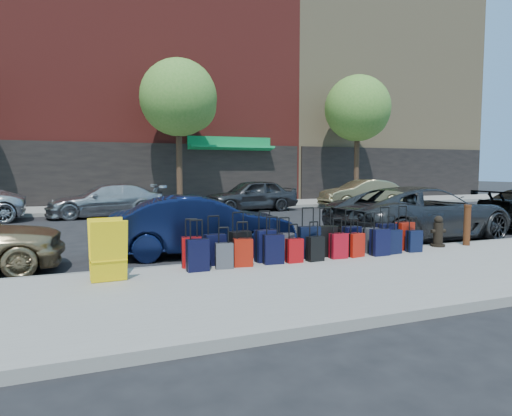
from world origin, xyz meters
name	(u,v)px	position (x,y,z in m)	size (l,w,h in m)	color
ground	(233,234)	(0.00, 0.00, 0.00)	(120.00, 120.00, 0.00)	black
sidewalk_near	(355,279)	(0.00, -6.50, 0.07)	(60.00, 4.00, 0.15)	gray
sidewalk_far	(168,207)	(0.00, 10.00, 0.07)	(60.00, 4.00, 0.15)	gray
curb_near	(301,258)	(0.00, -4.48, 0.07)	(60.00, 0.08, 0.15)	gray
curb_far	(177,210)	(0.00, 7.98, 0.07)	(60.00, 0.08, 0.15)	gray
building_center	(141,47)	(0.00, 17.99, 9.98)	(17.00, 12.85, 20.00)	maroon
building_right	(349,80)	(16.00, 17.99, 8.98)	(15.00, 12.12, 18.00)	#9B855F
tree_center	(181,100)	(0.64, 9.50, 5.41)	(3.80, 3.80, 7.27)	black
tree_right	(360,110)	(11.14, 9.50, 5.41)	(3.80, 3.80, 7.27)	black
suitcase_front_0	(192,252)	(-2.48, -4.81, 0.44)	(0.41, 0.26, 0.92)	#AB0B0B
suitcase_front_1	(215,249)	(-2.02, -4.76, 0.45)	(0.41, 0.25, 0.96)	black
suitcase_front_2	(240,247)	(-1.52, -4.79, 0.47)	(0.45, 0.30, 1.01)	black
suitcase_front_3	(266,246)	(-0.98, -4.85, 0.47)	(0.44, 0.27, 1.02)	black
suitcase_front_4	(285,246)	(-0.55, -4.82, 0.42)	(0.39, 0.26, 0.88)	#3C3C41
suitcase_front_5	(309,242)	(0.01, -4.82, 0.48)	(0.46, 0.29, 1.06)	black
suitcase_front_6	(326,241)	(0.42, -4.82, 0.48)	(0.47, 0.31, 1.04)	black
suitcase_front_7	(351,240)	(1.07, -4.78, 0.45)	(0.43, 0.28, 0.97)	black
suitcase_front_8	(370,240)	(1.56, -4.77, 0.43)	(0.39, 0.26, 0.88)	#3C3C41
suitcase_front_9	(386,237)	(1.99, -4.79, 0.46)	(0.42, 0.23, 1.00)	black
suitcase_front_10	(404,236)	(2.50, -4.79, 0.47)	(0.44, 0.28, 1.01)	maroon
suitcase_back_0	(198,255)	(-2.47, -5.15, 0.44)	(0.40, 0.23, 0.94)	black
suitcase_back_1	(224,256)	(-1.95, -5.13, 0.39)	(0.35, 0.24, 0.77)	#3F3F45
suitcase_back_2	(243,252)	(-1.56, -5.09, 0.42)	(0.39, 0.27, 0.86)	#961709
suitcase_back_3	(273,249)	(-0.93, -5.08, 0.44)	(0.41, 0.26, 0.93)	black
suitcase_back_4	(294,250)	(-0.50, -5.14, 0.39)	(0.32, 0.19, 0.77)	#9F0A0D
suitcase_back_5	(315,249)	(-0.04, -5.16, 0.40)	(0.35, 0.22, 0.80)	black
suitcase_back_6	(339,246)	(0.55, -5.10, 0.41)	(0.36, 0.22, 0.84)	maroon
suitcase_back_7	(356,245)	(0.98, -5.09, 0.40)	(0.36, 0.24, 0.81)	#AA150B
suitcase_back_8	(380,242)	(1.54, -5.16, 0.44)	(0.39, 0.23, 0.92)	black
suitcase_back_9	(393,242)	(1.94, -5.10, 0.41)	(0.37, 0.24, 0.85)	black
suitcase_back_10	(414,241)	(2.52, -5.10, 0.40)	(0.34, 0.21, 0.79)	black
fire_hydrant	(438,232)	(3.55, -4.74, 0.49)	(0.38, 0.33, 0.74)	black
bollard	(467,224)	(4.32, -4.87, 0.66)	(0.18, 0.18, 0.99)	#38190C
display_rack	(108,251)	(-4.02, -5.31, 0.65)	(0.60, 0.65, 1.02)	yellow
car_near_1	(202,225)	(-1.76, -2.93, 0.69)	(1.47, 4.21, 1.39)	#0C1435
car_near_2	(422,214)	(4.53, -3.09, 0.76)	(2.51, 5.45, 1.51)	#333436
car_far_1	(106,201)	(-3.21, 6.83, 0.69)	(1.93, 4.75, 1.38)	#AFB0B6
car_far_2	(251,195)	(3.40, 7.09, 0.76)	(1.79, 4.45, 1.52)	#323235
car_far_3	(362,194)	(9.43, 6.67, 0.73)	(1.55, 4.43, 1.46)	#8E8257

